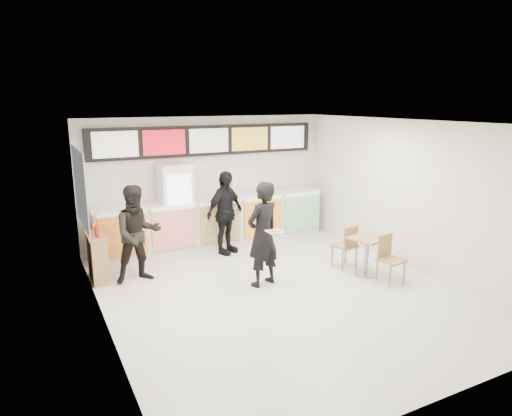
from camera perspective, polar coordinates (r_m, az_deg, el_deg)
floor at (r=8.39m, az=2.98°, el=-10.34°), size 7.00×7.00×0.00m
ceiling at (r=7.69m, az=3.26°, el=10.60°), size 7.00×7.00×0.00m
wall_back at (r=11.01m, az=-6.05°, el=3.50°), size 6.00×0.00×6.00m
wall_left at (r=6.95m, az=-18.87°, el=-2.96°), size 0.00×7.00×7.00m
wall_right at (r=9.73m, az=18.61°, el=1.58°), size 0.00×7.00×7.00m
service_counter at (r=10.84m, az=-5.16°, el=-1.66°), size 5.56×0.77×1.14m
menu_board at (r=10.81m, az=-6.01°, el=8.40°), size 5.50×0.14×0.70m
drinks_fridge at (r=10.45m, az=-10.00°, el=0.05°), size 0.70×0.67×2.00m
mirror_panel at (r=9.27m, az=-21.16°, el=2.40°), size 0.01×2.00×1.50m
customer_main at (r=8.33m, az=0.85°, el=-3.31°), size 0.82×0.66×1.96m
customer_left at (r=8.81m, az=-14.57°, el=-3.16°), size 0.92×0.73×1.85m
customer_mid at (r=10.12m, az=-3.89°, el=-0.60°), size 1.18×0.89×1.87m
pizza_slice at (r=7.90m, az=2.38°, el=-2.90°), size 0.36×0.36×0.02m
cafe_table at (r=9.20m, az=13.71°, el=-5.01°), size 0.75×1.60×0.91m
condiment_ledge at (r=9.21m, az=-19.17°, el=-5.81°), size 0.33×0.81×1.08m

